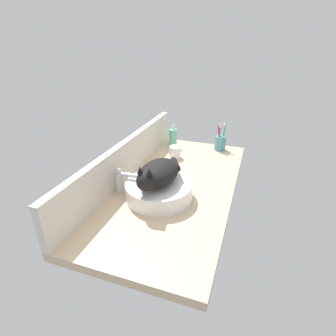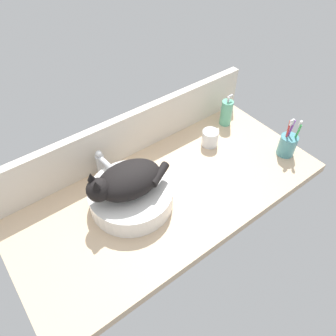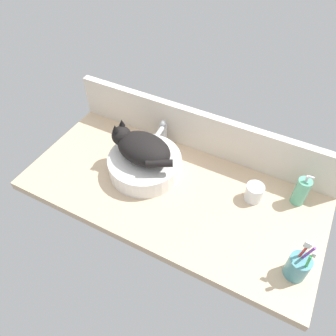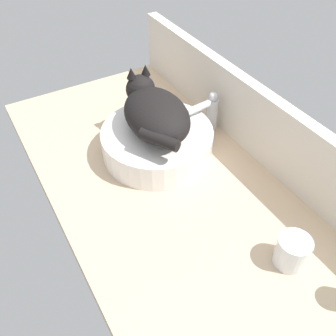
{
  "view_description": "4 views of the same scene",
  "coord_description": "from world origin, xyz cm",
  "px_view_note": "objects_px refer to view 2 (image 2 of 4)",
  "views": [
    {
      "loc": [
        -116.66,
        -36.45,
        70.81
      ],
      "look_at": [
        -4.02,
        2.88,
        10.92
      ],
      "focal_mm": 28.0,
      "sensor_mm": 36.0,
      "label": 1
    },
    {
      "loc": [
        -52.85,
        -69.29,
        102.86
      ],
      "look_at": [
        1.6,
        2.3,
        10.22
      ],
      "focal_mm": 35.0,
      "sensor_mm": 36.0,
      "label": 2
    },
    {
      "loc": [
        40.63,
        -80.9,
        109.85
      ],
      "look_at": [
        -1.97,
        0.02,
        11.76
      ],
      "focal_mm": 35.0,
      "sensor_mm": 36.0,
      "label": 3
    },
    {
      "loc": [
        59.66,
        -36.81,
        74.23
      ],
      "look_at": [
        -0.96,
        -1.34,
        7.7
      ],
      "focal_mm": 40.0,
      "sensor_mm": 36.0,
      "label": 4
    }
  ],
  "objects_px": {
    "toothbrush_cup": "(287,145)",
    "sink_basin": "(131,196)",
    "soap_dispenser": "(226,113)",
    "water_glass": "(210,139)",
    "faucet": "(102,164)",
    "cat": "(126,181)"
  },
  "relations": [
    {
      "from": "sink_basin",
      "to": "water_glass",
      "type": "bearing_deg",
      "value": 8.8
    },
    {
      "from": "toothbrush_cup",
      "to": "sink_basin",
      "type": "bearing_deg",
      "value": 165.79
    },
    {
      "from": "faucet",
      "to": "soap_dispenser",
      "type": "xyz_separation_m",
      "value": [
        0.66,
        -0.05,
        -0.01
      ]
    },
    {
      "from": "sink_basin",
      "to": "soap_dispenser",
      "type": "height_order",
      "value": "soap_dispenser"
    },
    {
      "from": "soap_dispenser",
      "to": "water_glass",
      "type": "distance_m",
      "value": 0.19
    },
    {
      "from": "cat",
      "to": "soap_dispenser",
      "type": "relative_size",
      "value": 1.96
    },
    {
      "from": "water_glass",
      "to": "faucet",
      "type": "bearing_deg",
      "value": 166.42
    },
    {
      "from": "soap_dispenser",
      "to": "water_glass",
      "type": "relative_size",
      "value": 2.14
    },
    {
      "from": "cat",
      "to": "water_glass",
      "type": "bearing_deg",
      "value": 8.49
    },
    {
      "from": "cat",
      "to": "toothbrush_cup",
      "type": "bearing_deg",
      "value": -14.0
    },
    {
      "from": "sink_basin",
      "to": "cat",
      "type": "xyz_separation_m",
      "value": [
        -0.01,
        0.0,
        0.1
      ]
    },
    {
      "from": "sink_basin",
      "to": "cat",
      "type": "height_order",
      "value": "cat"
    },
    {
      "from": "faucet",
      "to": "toothbrush_cup",
      "type": "xyz_separation_m",
      "value": [
        0.73,
        -0.37,
        -0.02
      ]
    },
    {
      "from": "soap_dispenser",
      "to": "faucet",
      "type": "bearing_deg",
      "value": 175.7
    },
    {
      "from": "cat",
      "to": "soap_dispenser",
      "type": "distance_m",
      "value": 0.68
    },
    {
      "from": "sink_basin",
      "to": "water_glass",
      "type": "relative_size",
      "value": 4.26
    },
    {
      "from": "sink_basin",
      "to": "soap_dispenser",
      "type": "bearing_deg",
      "value": 12.53
    },
    {
      "from": "faucet",
      "to": "toothbrush_cup",
      "type": "relative_size",
      "value": 0.73
    },
    {
      "from": "toothbrush_cup",
      "to": "water_glass",
      "type": "distance_m",
      "value": 0.35
    },
    {
      "from": "sink_basin",
      "to": "toothbrush_cup",
      "type": "relative_size",
      "value": 1.74
    },
    {
      "from": "cat",
      "to": "sink_basin",
      "type": "bearing_deg",
      "value": -2.55
    },
    {
      "from": "faucet",
      "to": "toothbrush_cup",
      "type": "height_order",
      "value": "toothbrush_cup"
    }
  ]
}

